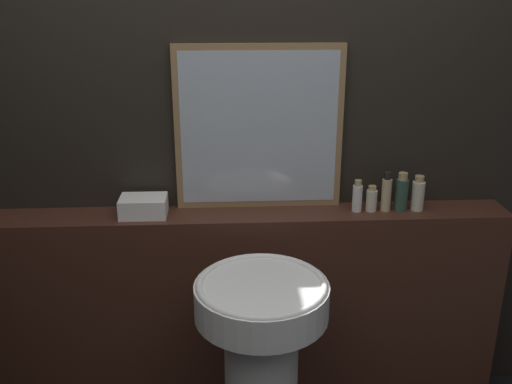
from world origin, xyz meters
The scene contains 10 objects.
wall_back centered at (0.00, 1.38, 1.25)m, with size 8.00×0.06×2.50m.
vanity_counter centered at (0.00, 1.25, 0.47)m, with size 2.26×0.20×0.94m.
pedestal_sink centered at (0.08, 0.80, 0.53)m, with size 0.46×0.46×0.87m.
mirror centered at (0.10, 1.33, 1.27)m, with size 0.68×0.03×0.67m.
towel_stack centered at (-0.37, 1.25, 0.98)m, with size 0.19×0.13×0.08m.
shampoo_bottle centered at (0.50, 1.25, 1.00)m, with size 0.04×0.04×0.13m.
conditioner_bottle centered at (0.56, 1.25, 0.99)m, with size 0.04×0.04×0.11m.
lotion_bottle centered at (0.62, 1.25, 1.01)m, with size 0.04×0.04×0.17m.
body_wash_bottle centered at (0.68, 1.25, 1.01)m, with size 0.05×0.05×0.16m.
hand_soap_bottle centered at (0.75, 1.25, 1.01)m, with size 0.05×0.05×0.15m.
Camera 1 is at (-0.03, -0.91, 1.81)m, focal length 40.00 mm.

